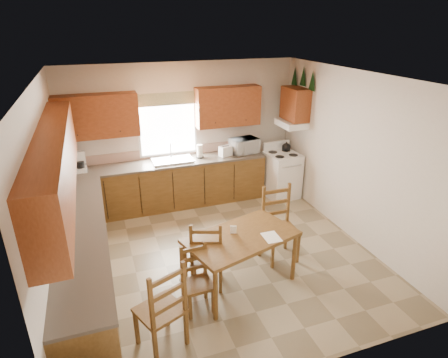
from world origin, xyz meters
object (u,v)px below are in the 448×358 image
object	(u,v)px
microwave	(244,146)
chair_far_left	(198,280)
stove	(282,176)
dining_table	(241,260)
chair_far_right	(281,226)
chair_near_left	(159,305)
chair_near_right	(207,253)

from	to	relation	value
microwave	chair_far_left	world-z (taller)	microwave
stove	dining_table	xyz separation A→B (m)	(-1.85, -2.36, -0.07)
chair_far_right	chair_far_left	bearing A→B (deg)	-155.19
chair_far_left	chair_far_right	xyz separation A→B (m)	(1.47, 0.65, 0.13)
microwave	chair_far_right	world-z (taller)	microwave
stove	chair_far_left	xyz separation A→B (m)	(-2.53, -2.63, -0.02)
microwave	chair_far_right	distance (m)	2.38
chair_far_left	dining_table	bearing A→B (deg)	18.73
chair_far_left	chair_far_right	size ratio (longest dim) A/B	0.76
chair_far_right	stove	bearing A→B (deg)	62.95
chair_near_left	chair_near_right	xyz separation A→B (m)	(0.79, 0.82, -0.04)
dining_table	chair_far_right	xyz separation A→B (m)	(0.79, 0.38, 0.18)
chair_far_left	microwave	bearing A→B (deg)	55.42
stove	chair_far_right	bearing A→B (deg)	-123.99
dining_table	chair_near_right	distance (m)	0.47
dining_table	chair_near_left	bearing A→B (deg)	-167.40
stove	microwave	distance (m)	0.99
chair_far_left	chair_far_right	bearing A→B (deg)	20.87
chair_near_right	stove	bearing A→B (deg)	-116.03
chair_near_left	chair_far_left	xyz separation A→B (m)	(0.54, 0.41, -0.12)
microwave	chair_near_left	world-z (taller)	microwave
chair_far_left	stove	bearing A→B (deg)	43.19
chair_near_right	chair_far_left	world-z (taller)	chair_near_right
chair_near_right	chair_far_right	bearing A→B (deg)	-149.32
dining_table	chair_near_left	size ratio (longest dim) A/B	1.31
chair_near_left	chair_far_right	bearing A→B (deg)	-175.37
microwave	chair_near_right	bearing A→B (deg)	-132.80
stove	chair_far_right	size ratio (longest dim) A/B	0.80
stove	microwave	size ratio (longest dim) A/B	1.83
microwave	chair_near_right	world-z (taller)	microwave
microwave	dining_table	xyz separation A→B (m)	(-1.14, -2.68, -0.68)
dining_table	chair_near_left	xyz separation A→B (m)	(-1.22, -0.68, 0.17)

